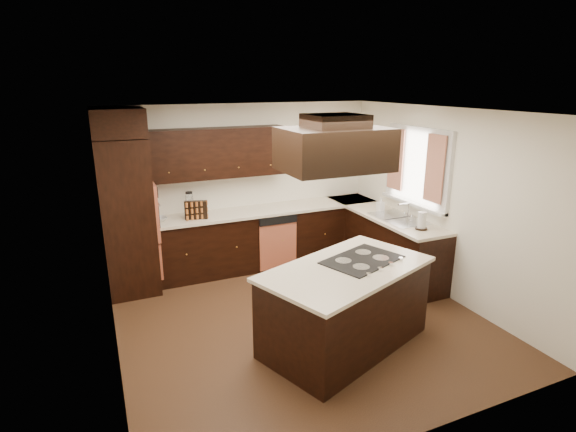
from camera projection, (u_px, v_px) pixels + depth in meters
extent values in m
cube|color=brown|center=(300.00, 320.00, 5.52)|extent=(4.20, 4.20, 0.02)
cube|color=white|center=(302.00, 110.00, 4.80)|extent=(4.20, 4.20, 0.02)
cube|color=silver|center=(243.00, 185.00, 7.01)|extent=(4.20, 0.02, 2.50)
cube|color=silver|center=(423.00, 301.00, 3.31)|extent=(4.20, 0.02, 2.50)
cube|color=silver|center=(104.00, 249.00, 4.35)|extent=(0.02, 4.20, 2.50)
cube|color=silver|center=(444.00, 203.00, 5.97)|extent=(0.02, 4.20, 2.50)
cube|color=black|center=(127.00, 217.00, 6.03)|extent=(0.65, 0.75, 2.12)
cube|color=#C76344|center=(154.00, 210.00, 6.15)|extent=(0.05, 0.62, 0.78)
cube|color=black|center=(253.00, 240.00, 6.99)|extent=(2.93, 0.60, 0.88)
cube|color=black|center=(382.00, 242.00, 6.88)|extent=(0.60, 2.40, 0.88)
cube|color=beige|center=(253.00, 212.00, 6.84)|extent=(2.93, 0.63, 0.04)
cube|color=beige|center=(383.00, 214.00, 6.74)|extent=(0.63, 2.40, 0.04)
cube|color=black|center=(218.00, 153.00, 6.53)|extent=(2.00, 0.34, 0.72)
cube|color=#C76344|center=(278.00, 246.00, 6.85)|extent=(0.60, 0.05, 0.72)
cube|color=silver|center=(417.00, 167.00, 6.33)|extent=(0.06, 1.32, 1.12)
cube|color=white|center=(419.00, 167.00, 6.34)|extent=(0.00, 1.20, 1.00)
cube|color=beige|center=(435.00, 169.00, 5.92)|extent=(0.02, 0.34, 0.90)
cube|color=beige|center=(396.00, 159.00, 6.66)|extent=(0.02, 0.34, 0.90)
cube|color=silver|center=(398.00, 218.00, 6.43)|extent=(0.52, 0.84, 0.01)
cube|color=black|center=(345.00, 308.00, 4.89)|extent=(2.03, 1.56, 0.88)
cube|color=beige|center=(347.00, 269.00, 4.76)|extent=(2.12, 1.64, 0.04)
cube|color=black|center=(362.00, 260.00, 4.93)|extent=(1.00, 0.83, 0.01)
cube|color=black|center=(334.00, 149.00, 4.46)|extent=(1.05, 0.72, 0.42)
cube|color=black|center=(335.00, 121.00, 4.38)|extent=(0.55, 0.50, 0.13)
cylinder|color=silver|center=(190.00, 214.00, 6.47)|extent=(0.15, 0.15, 0.10)
cone|color=silver|center=(190.00, 202.00, 6.42)|extent=(0.13, 0.13, 0.26)
cube|color=black|center=(196.00, 210.00, 6.38)|extent=(0.33, 0.17, 0.26)
imported|color=silver|center=(159.00, 219.00, 6.31)|extent=(0.27, 0.27, 0.06)
imported|color=silver|center=(381.00, 204.00, 6.80)|extent=(0.10, 0.10, 0.20)
cylinder|color=silver|center=(422.00, 221.00, 5.93)|extent=(0.14, 0.14, 0.24)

